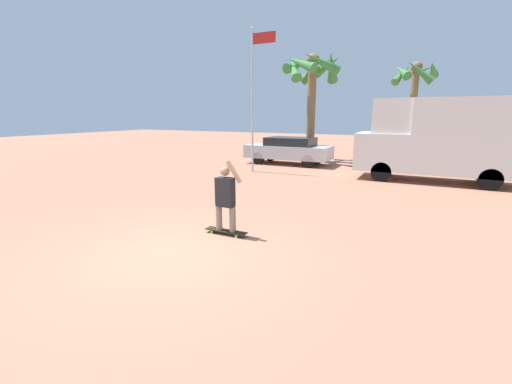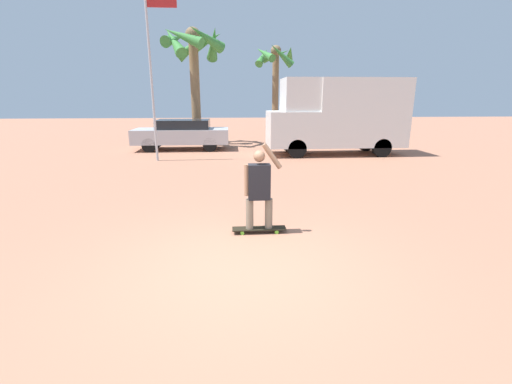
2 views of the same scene
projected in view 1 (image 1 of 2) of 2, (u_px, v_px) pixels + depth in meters
ground_plane at (172, 253)px, 6.58m from camera, size 80.00×80.00×0.00m
skateboard at (226, 231)px, 7.61m from camera, size 0.99×0.23×0.09m
person_skateboarder at (225, 195)px, 7.42m from camera, size 0.68×0.22×1.57m
camper_van at (441, 138)px, 13.14m from camera, size 5.84×2.02×3.21m
parked_car_silver at (289, 150)px, 18.12m from camera, size 4.46×1.84×1.42m
palm_tree_near_van at (414, 82)px, 21.35m from camera, size 2.78×2.75×5.88m
palm_tree_center_background at (312, 75)px, 18.66m from camera, size 3.28×3.35×5.91m
flagpole at (254, 92)px, 15.12m from camera, size 1.16×0.12×6.24m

